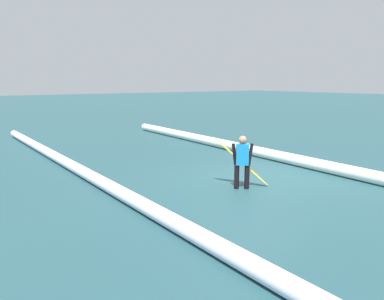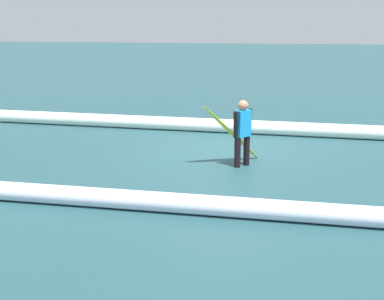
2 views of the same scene
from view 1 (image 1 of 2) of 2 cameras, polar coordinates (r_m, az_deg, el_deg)
ground_plane at (r=11.42m, az=8.74°, el=-4.40°), size 149.39×149.39×0.00m
surfer at (r=10.18m, az=7.73°, el=-1.46°), size 0.37×0.53×1.47m
surfboard at (r=10.55m, az=7.58°, el=-1.76°), size 1.27×1.33×1.41m
wave_crest_foreground at (r=13.88m, az=13.82°, el=-1.08°), size 21.88×0.60×0.39m
wave_crest_midground at (r=9.85m, az=-11.84°, el=-5.92°), size 25.42×0.78×0.33m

